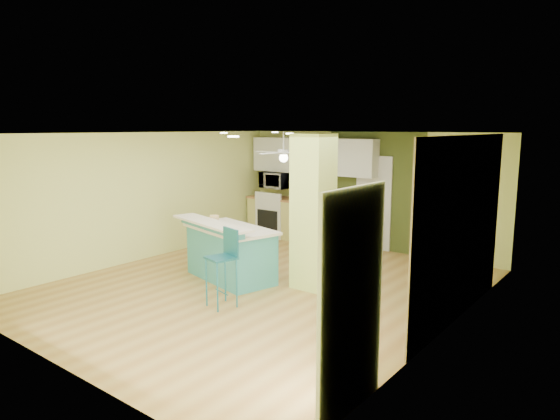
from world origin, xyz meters
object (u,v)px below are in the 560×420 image
object	(u,v)px
side_counter	(447,278)
fruit_bowl	(332,202)
peninsula	(230,252)
canister	(214,220)
bar_stool	(225,255)

from	to	relation	value
side_counter	fruit_bowl	xyz separation A→B (m)	(-3.36, 2.18, 0.55)
peninsula	side_counter	size ratio (longest dim) A/B	1.56
canister	peninsula	bearing A→B (deg)	-0.47
bar_stool	canister	size ratio (longest dim) A/B	6.70
fruit_bowl	canister	world-z (taller)	canister
side_counter	fruit_bowl	distance (m)	4.05
side_counter	peninsula	bearing A→B (deg)	-163.57
bar_stool	fruit_bowl	bearing A→B (deg)	115.96
side_counter	canister	distance (m)	3.95
bar_stool	side_counter	size ratio (longest dim) A/B	0.88
bar_stool	peninsula	bearing A→B (deg)	145.97
peninsula	canister	bearing A→B (deg)	-166.44
canister	bar_stool	bearing A→B (deg)	-39.11
peninsula	fruit_bowl	xyz separation A→B (m)	(0.05, 3.19, 0.49)
peninsula	canister	world-z (taller)	canister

